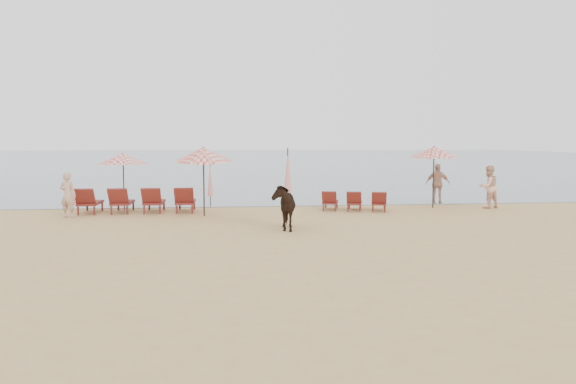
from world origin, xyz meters
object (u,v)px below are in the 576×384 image
(umbrella_open_right, at_px, (434,152))
(umbrella_closed_left, at_px, (210,179))
(umbrella_open_left_b, at_px, (203,154))
(beachgoer_right_b, at_px, (438,184))
(cow, at_px, (283,206))
(beachgoer_left, at_px, (68,195))
(umbrella_open_left_a, at_px, (123,159))
(beachgoer_right_a, at_px, (489,187))
(umbrella_closed_right, at_px, (288,172))
(lounger_cluster_right, at_px, (354,201))
(lounger_cluster_left, at_px, (137,201))

(umbrella_open_right, distance_m, umbrella_closed_left, 9.58)
(umbrella_open_left_b, bearing_deg, umbrella_open_right, 21.31)
(beachgoer_right_b, bearing_deg, umbrella_open_right, 87.08)
(cow, bearing_deg, umbrella_open_right, 37.68)
(cow, height_order, beachgoer_left, beachgoer_left)
(umbrella_open_left_b, xyz_separation_m, umbrella_open_right, (9.59, 1.54, 0.02))
(umbrella_open_left_a, relative_size, beachgoer_left, 1.38)
(cow, xyz_separation_m, beachgoer_right_a, (9.22, 4.67, 0.16))
(umbrella_closed_right, relative_size, cow, 1.43)
(beachgoer_left, bearing_deg, umbrella_open_left_a, -107.10)
(beachgoer_right_a, bearing_deg, lounger_cluster_right, -12.96)
(umbrella_open_left_a, bearing_deg, beachgoer_left, -113.06)
(umbrella_open_left_a, distance_m, umbrella_closed_right, 6.84)
(lounger_cluster_right, distance_m, umbrella_closed_right, 3.01)
(beachgoer_left, bearing_deg, umbrella_open_right, -157.21)
(lounger_cluster_right, bearing_deg, umbrella_open_left_b, -156.23)
(beachgoer_right_a, bearing_deg, umbrella_open_right, -24.73)
(umbrella_open_left_a, xyz_separation_m, umbrella_open_left_b, (3.39, -2.46, 0.24))
(umbrella_open_right, height_order, beachgoer_right_b, umbrella_open_right)
(lounger_cluster_right, xyz_separation_m, umbrella_open_left_b, (-6.04, -0.94, 1.96))
(lounger_cluster_left, bearing_deg, umbrella_closed_left, 30.52)
(umbrella_open_right, bearing_deg, umbrella_closed_right, 170.35)
(lounger_cluster_right, relative_size, umbrella_open_left_b, 1.06)
(umbrella_closed_left, bearing_deg, lounger_cluster_right, -17.82)
(cow, bearing_deg, umbrella_open_left_b, 128.56)
(lounger_cluster_right, distance_m, beachgoer_right_b, 4.77)
(lounger_cluster_left, height_order, beachgoer_right_a, beachgoer_right_a)
(umbrella_open_left_b, xyz_separation_m, umbrella_closed_right, (3.39, 1.74, -0.78))
(lounger_cluster_left, height_order, umbrella_open_left_b, umbrella_open_left_b)
(beachgoer_left, xyz_separation_m, beachgoer_right_a, (16.87, 1.07, 0.06))
(lounger_cluster_left, height_order, cow, cow)
(umbrella_open_left_b, height_order, cow, umbrella_open_left_b)
(lounger_cluster_left, relative_size, cow, 2.51)
(umbrella_closed_left, distance_m, beachgoer_right_a, 11.83)
(umbrella_open_left_b, bearing_deg, umbrella_closed_right, 39.40)
(umbrella_open_right, relative_size, umbrella_closed_right, 1.03)
(umbrella_open_right, relative_size, umbrella_closed_left, 1.33)
(lounger_cluster_right, bearing_deg, umbrella_open_right, 24.62)
(umbrella_open_left_a, distance_m, beachgoer_left, 3.13)
(umbrella_closed_left, xyz_separation_m, umbrella_closed_right, (3.23, -1.08, 0.36))
(lounger_cluster_left, xyz_separation_m, lounger_cluster_right, (8.69, -0.24, -0.10))
(lounger_cluster_left, bearing_deg, umbrella_closed_right, 5.58)
(beachgoer_right_a, xyz_separation_m, beachgoer_right_b, (-1.53, 1.78, 0.00))
(lounger_cluster_right, xyz_separation_m, umbrella_closed_left, (-5.87, 1.89, 0.82))
(umbrella_open_left_b, height_order, beachgoer_left, umbrella_open_left_b)
(umbrella_open_right, xyz_separation_m, cow, (-6.95, -5.06, -1.62))
(umbrella_closed_right, height_order, beachgoer_left, umbrella_closed_right)
(lounger_cluster_right, distance_m, beachgoer_right_a, 5.86)
(umbrella_open_right, relative_size, beachgoer_right_b, 1.44)
(umbrella_open_left_b, bearing_deg, beachgoer_right_a, 17.75)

